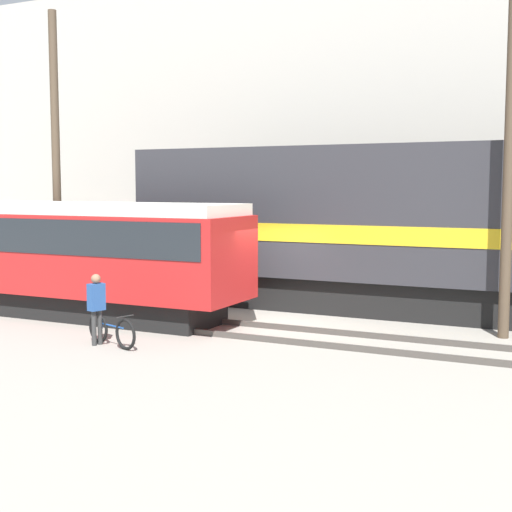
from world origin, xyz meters
TOP-DOWN VIEW (x-y plane):
  - ground_plane at (0.00, 0.00)m, footprint 120.00×120.00m
  - track_near at (0.00, -1.24)m, footprint 60.00×1.50m
  - track_far at (0.00, 3.09)m, footprint 60.00×1.50m
  - building_backdrop at (0.00, 10.51)m, footprint 38.92×6.00m
  - freight_locomotive at (3.44, 3.09)m, footprint 16.33×3.04m
  - streetcar at (-6.22, -1.24)m, footprint 12.62×2.54m
  - bicycle at (-1.69, -3.87)m, footprint 1.68×0.66m
  - person at (-2.08, -3.90)m, footprint 0.32×0.41m
  - utility_pole_center at (-7.40, 0.93)m, footprint 0.26×0.26m
  - utility_pole_right at (6.12, 0.93)m, footprint 0.26×0.26m

SIDE VIEW (x-z plane):
  - ground_plane at x=0.00m, z-range 0.00..0.00m
  - track_near at x=0.00m, z-range 0.00..0.14m
  - track_far at x=0.00m, z-range 0.00..0.14m
  - bicycle at x=-1.69m, z-range -0.03..0.74m
  - person at x=-2.08m, z-range 0.17..1.79m
  - streetcar at x=-6.22m, z-range 0.23..3.37m
  - freight_locomotive at x=3.44m, z-range -0.17..5.13m
  - utility_pole_center at x=-7.40m, z-range 0.00..8.99m
  - utility_pole_right at x=6.12m, z-range 0.00..9.06m
  - building_backdrop at x=0.00m, z-range 0.00..11.51m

